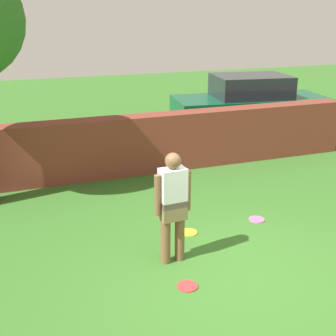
{
  "coord_description": "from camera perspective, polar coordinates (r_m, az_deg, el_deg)",
  "views": [
    {
      "loc": [
        -2.75,
        -4.69,
        3.41
      ],
      "look_at": [
        -0.35,
        1.8,
        1.0
      ],
      "focal_mm": 48.67,
      "sensor_mm": 36.0,
      "label": 1
    }
  ],
  "objects": [
    {
      "name": "frisbee_yellow",
      "position": [
        7.43,
        2.65,
        -8.05
      ],
      "size": [
        0.27,
        0.27,
        0.02
      ],
      "primitive_type": "cylinder",
      "color": "yellow",
      "rests_on": "ground"
    },
    {
      "name": "frisbee_pink",
      "position": [
        8.0,
        11.03,
        -6.35
      ],
      "size": [
        0.27,
        0.27,
        0.02
      ],
      "primitive_type": "cylinder",
      "color": "pink",
      "rests_on": "ground"
    },
    {
      "name": "ground_plane",
      "position": [
        6.42,
        8.74,
        -13.15
      ],
      "size": [
        40.0,
        40.0,
        0.0
      ],
      "primitive_type": "plane",
      "color": "#336623"
    },
    {
      "name": "frisbee_red",
      "position": [
        6.12,
        2.45,
        -14.58
      ],
      "size": [
        0.27,
        0.27,
        0.02
      ],
      "primitive_type": "cylinder",
      "color": "red",
      "rests_on": "ground"
    },
    {
      "name": "brick_wall",
      "position": [
        9.64,
        -12.03,
        2.06
      ],
      "size": [
        13.16,
        0.5,
        1.27
      ],
      "primitive_type": "cube",
      "color": "brown",
      "rests_on": "ground"
    },
    {
      "name": "person",
      "position": [
        6.27,
        0.6,
        -4.43
      ],
      "size": [
        0.54,
        0.24,
        1.62
      ],
      "rotation": [
        0.0,
        0.0,
        -3.08
      ],
      "color": "brown",
      "rests_on": "ground"
    },
    {
      "name": "car",
      "position": [
        13.01,
        10.18,
        7.63
      ],
      "size": [
        4.4,
        2.38,
        1.72
      ],
      "rotation": [
        0.0,
        0.0,
        -0.14
      ],
      "color": "#0C4C2D",
      "rests_on": "ground"
    }
  ]
}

